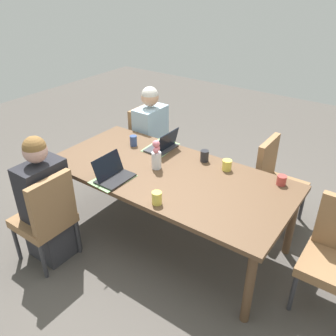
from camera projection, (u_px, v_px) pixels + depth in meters
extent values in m
plane|color=#4C4742|center=(168.00, 235.00, 3.56)|extent=(10.00, 10.00, 0.00)
cube|color=brown|center=(168.00, 175.00, 3.21)|extent=(2.25, 1.07, 0.04)
cylinder|color=brown|center=(291.00, 223.00, 3.18)|extent=(0.07, 0.07, 0.69)
cylinder|color=brown|center=(119.00, 159.00, 4.24)|extent=(0.07, 0.07, 0.69)
cylinder|color=brown|center=(249.00, 288.00, 2.54)|extent=(0.07, 0.07, 0.69)
cylinder|color=brown|center=(59.00, 193.00, 3.60)|extent=(0.07, 0.07, 0.69)
cube|color=olive|center=(43.00, 220.00, 3.11)|extent=(0.44, 0.44, 0.08)
cube|color=olive|center=(52.00, 203.00, 2.89)|extent=(0.06, 0.42, 0.45)
cylinder|color=#333338|center=(17.00, 243.00, 3.19)|extent=(0.04, 0.04, 0.37)
cylinder|color=#333338|center=(51.00, 222.00, 3.45)|extent=(0.04, 0.04, 0.37)
cylinder|color=#333338|center=(43.00, 261.00, 2.99)|extent=(0.04, 0.04, 0.37)
cylinder|color=#333338|center=(78.00, 237.00, 3.26)|extent=(0.04, 0.04, 0.37)
cube|color=#2D2D33|center=(52.00, 233.00, 3.25)|extent=(0.36, 0.34, 0.45)
cube|color=#232328|center=(43.00, 190.00, 3.01)|extent=(0.24, 0.40, 0.50)
sphere|color=tan|center=(35.00, 151.00, 2.83)|extent=(0.20, 0.20, 0.20)
sphere|color=brown|center=(34.00, 148.00, 2.81)|extent=(0.19, 0.19, 0.19)
cube|color=olive|center=(154.00, 148.00, 4.36)|extent=(0.44, 0.44, 0.08)
cube|color=olive|center=(142.00, 124.00, 4.32)|extent=(0.06, 0.42, 0.45)
cylinder|color=#333338|center=(176.00, 162.00, 4.51)|extent=(0.04, 0.04, 0.37)
cylinder|color=#333338|center=(158.00, 175.00, 4.24)|extent=(0.04, 0.04, 0.37)
cylinder|color=#333338|center=(152.00, 154.00, 4.70)|extent=(0.04, 0.04, 0.37)
cylinder|color=#333338|center=(133.00, 166.00, 4.43)|extent=(0.04, 0.04, 0.37)
cube|color=#2D2D33|center=(152.00, 163.00, 4.41)|extent=(0.36, 0.34, 0.45)
cube|color=#99B7CC|center=(151.00, 128.00, 4.17)|extent=(0.24, 0.40, 0.50)
sphere|color=tan|center=(150.00, 97.00, 3.99)|extent=(0.20, 0.20, 0.20)
sphere|color=beige|center=(150.00, 95.00, 3.97)|extent=(0.19, 0.19, 0.19)
cube|color=olive|center=(332.00, 267.00, 2.63)|extent=(0.44, 0.44, 0.08)
cylinder|color=#333338|center=(293.00, 293.00, 2.70)|extent=(0.04, 0.04, 0.37)
cylinder|color=#333338|center=(308.00, 263.00, 2.97)|extent=(0.04, 0.04, 0.37)
cube|color=olive|center=(281.00, 189.00, 3.55)|extent=(0.44, 0.44, 0.08)
cube|color=olive|center=(267.00, 160.00, 3.52)|extent=(0.06, 0.42, 0.45)
cylinder|color=#333338|center=(302.00, 205.00, 3.70)|extent=(0.04, 0.04, 0.37)
cylinder|color=#333338|center=(290.00, 223.00, 3.43)|extent=(0.04, 0.04, 0.37)
cylinder|color=#333338|center=(267.00, 193.00, 3.90)|extent=(0.04, 0.04, 0.37)
cylinder|color=#333338|center=(253.00, 210.00, 3.63)|extent=(0.04, 0.04, 0.37)
cylinder|color=silver|center=(156.00, 160.00, 3.24)|extent=(0.09, 0.09, 0.16)
sphere|color=#DB7584|center=(156.00, 144.00, 3.16)|extent=(0.07, 0.07, 0.07)
cylinder|color=#477A3D|center=(156.00, 148.00, 3.18)|extent=(0.01, 0.01, 0.09)
sphere|color=#DB7584|center=(156.00, 150.00, 3.16)|extent=(0.05, 0.05, 0.05)
cylinder|color=#477A3D|center=(156.00, 152.00, 3.17)|extent=(0.01, 0.01, 0.03)
sphere|color=#DB7584|center=(157.00, 148.00, 3.18)|extent=(0.05, 0.05, 0.05)
cylinder|color=#477A3D|center=(157.00, 150.00, 3.20)|extent=(0.01, 0.01, 0.04)
cube|color=#7FAD70|center=(113.00, 179.00, 3.10)|extent=(0.28, 0.37, 0.00)
cube|color=#7FAD70|center=(161.00, 147.00, 3.65)|extent=(0.28, 0.38, 0.00)
cube|color=black|center=(115.00, 179.00, 3.09)|extent=(0.22, 0.32, 0.02)
cube|color=black|center=(108.00, 166.00, 3.08)|extent=(0.07, 0.31, 0.19)
cube|color=#38383D|center=(161.00, 148.00, 3.62)|extent=(0.22, 0.32, 0.02)
cube|color=black|center=(168.00, 141.00, 3.52)|extent=(0.06, 0.31, 0.20)
cylinder|color=#232328|center=(205.00, 156.00, 3.37)|extent=(0.08, 0.08, 0.11)
cylinder|color=#DBC64C|center=(157.00, 198.00, 2.76)|extent=(0.08, 0.08, 0.10)
cylinder|color=#AD3D38|center=(282.00, 180.00, 3.01)|extent=(0.08, 0.08, 0.08)
cylinder|color=#33477A|center=(133.00, 141.00, 3.67)|extent=(0.07, 0.07, 0.11)
cylinder|color=#DBC64C|center=(227.00, 165.00, 3.23)|extent=(0.09, 0.09, 0.10)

